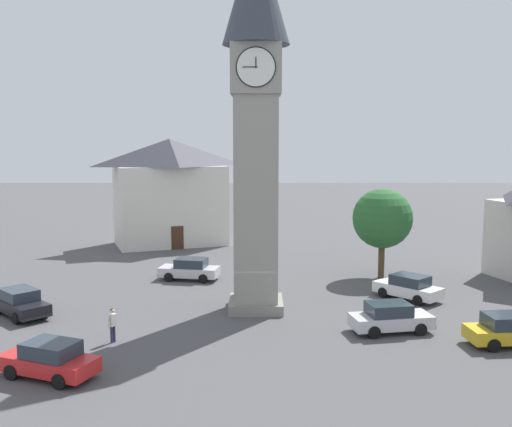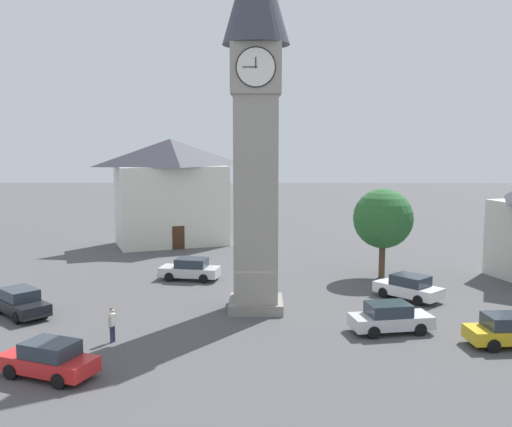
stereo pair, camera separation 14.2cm
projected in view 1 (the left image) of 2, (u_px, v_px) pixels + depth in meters
name	position (u px, v px, depth m)	size (l,w,h in m)	color
ground_plane	(256.00, 309.00, 34.27)	(200.00, 200.00, 0.00)	#4C4C4F
clock_tower	(256.00, 88.00, 32.69)	(3.72, 3.72, 21.55)	gray
car_blue_kerb	(190.00, 269.00, 41.40)	(4.36, 2.40, 1.53)	silver
car_silver_kerb	(408.00, 287.00, 36.37)	(4.07, 4.15, 1.53)	white
car_red_corner	(510.00, 330.00, 28.18)	(4.27, 2.10, 1.53)	gold
car_white_side	(49.00, 359.00, 24.41)	(4.46, 3.10, 1.53)	red
car_black_far	(390.00, 318.00, 30.15)	(4.37, 2.44, 1.53)	silver
car_green_alley	(20.00, 303.00, 32.89)	(4.13, 4.09, 1.53)	black
pedestrian	(113.00, 322.00, 28.57)	(0.36, 0.50, 1.69)	#2D3351
tree	(382.00, 219.00, 41.66)	(4.22, 4.22, 6.36)	brown
building_terrace_right	(170.00, 191.00, 54.91)	(11.64, 9.06, 9.83)	silver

